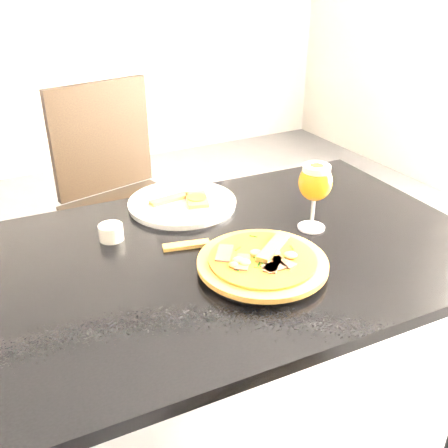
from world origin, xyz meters
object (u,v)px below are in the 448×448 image
chair_far (123,196)px  beer_glass (315,183)px  dining_table (241,276)px  pizza (263,261)px

chair_far → beer_glass: bearing=-87.0°
dining_table → pizza: 0.16m
dining_table → chair_far: (-0.04, 0.89, -0.13)m
dining_table → pizza: (-0.01, -0.12, 0.11)m
chair_far → pizza: chair_far is taller
chair_far → pizza: (0.03, -1.01, 0.24)m
beer_glass → dining_table: bearing=178.8°
chair_far → beer_glass: chair_far is taller
chair_far → beer_glass: (0.25, -0.90, 0.35)m
dining_table → beer_glass: bearing=1.5°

